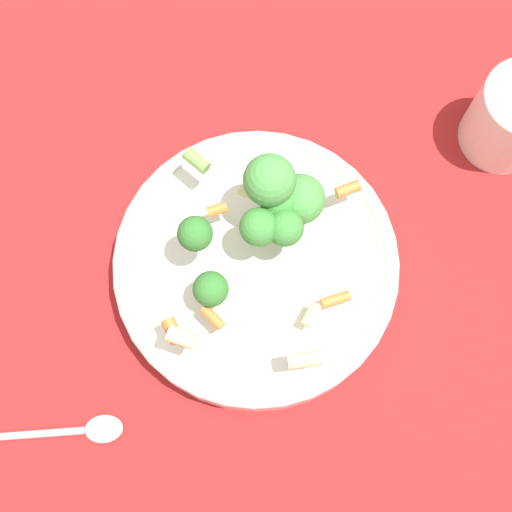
% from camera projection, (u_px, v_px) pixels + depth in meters
% --- Properties ---
extents(ground_plane, '(3.00, 3.00, 0.00)m').
position_uv_depth(ground_plane, '(256.00, 273.00, 0.71)').
color(ground_plane, maroon).
extents(bowl, '(0.27, 0.27, 0.05)m').
position_uv_depth(bowl, '(256.00, 267.00, 0.69)').
color(bowl, silver).
rests_on(bowl, ground_plane).
extents(pasta_salad, '(0.23, 0.23, 0.09)m').
position_uv_depth(pasta_salad, '(267.00, 216.00, 0.63)').
color(pasta_salad, '#8CB766').
rests_on(pasta_salad, bowl).
extents(spoon, '(0.09, 0.14, 0.01)m').
position_uv_depth(spoon, '(72.00, 431.00, 0.67)').
color(spoon, silver).
rests_on(spoon, ground_plane).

